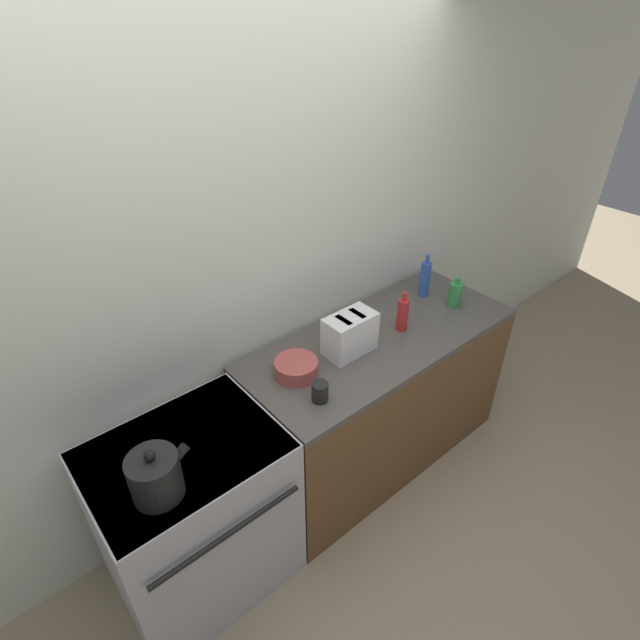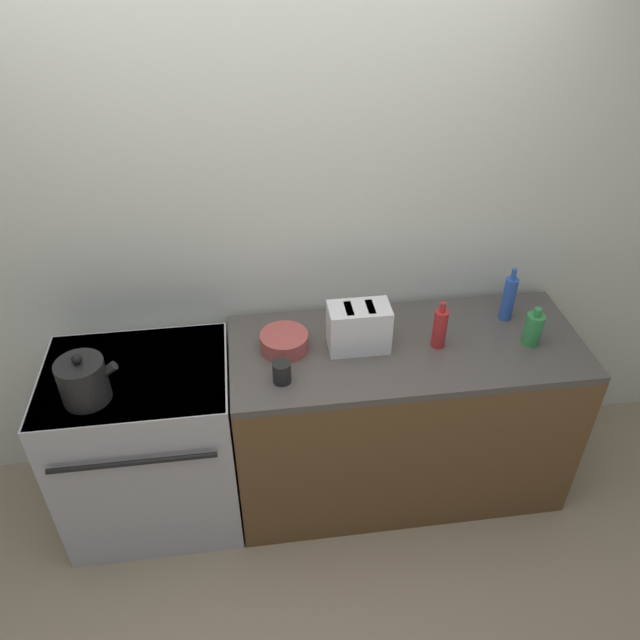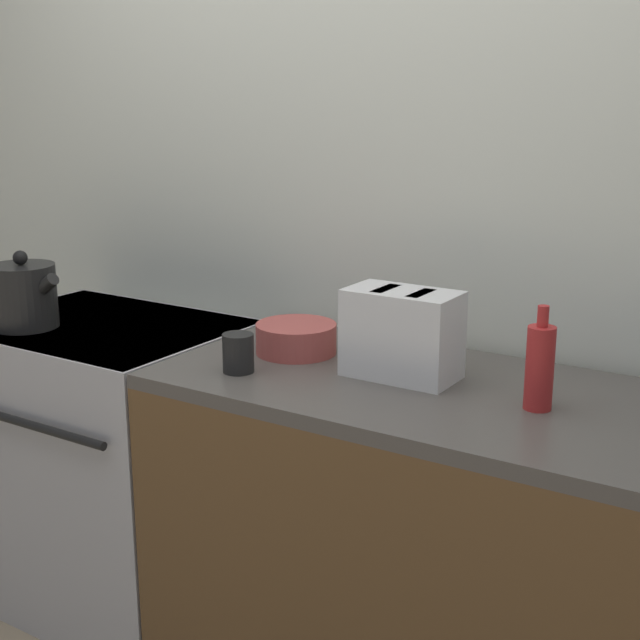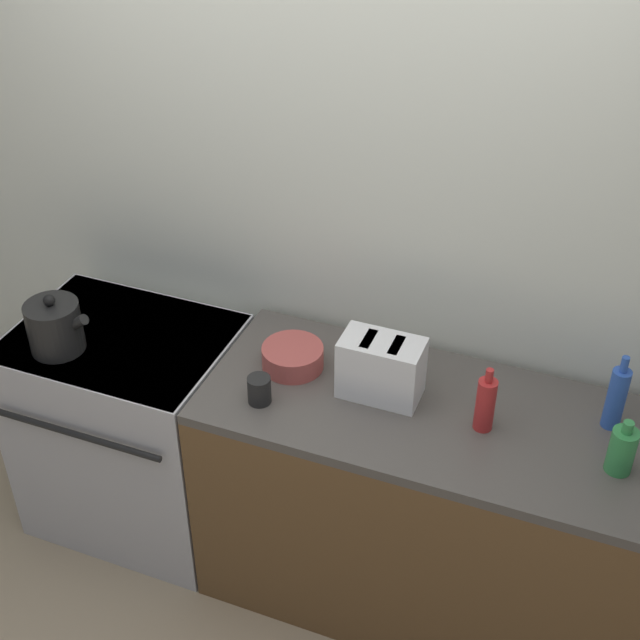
# 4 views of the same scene
# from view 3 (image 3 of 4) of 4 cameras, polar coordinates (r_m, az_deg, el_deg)

# --- Properties ---
(wall_back) EXTENTS (8.00, 0.05, 2.60)m
(wall_back) POSITION_cam_3_polar(r_m,az_deg,el_deg) (2.57, 2.29, 8.37)
(wall_back) COLOR silver
(wall_back) RESTS_ON ground_plane
(stove) EXTENTS (0.79, 0.65, 0.90)m
(stove) POSITION_cam_3_polar(r_m,az_deg,el_deg) (2.87, -13.36, -8.77)
(stove) COLOR #B7B7BC
(stove) RESTS_ON ground_plane
(counter_block) EXTENTS (1.60, 0.66, 0.90)m
(counter_block) POSITION_cam_3_polar(r_m,az_deg,el_deg) (2.27, 9.88, -15.55)
(counter_block) COLOR brown
(counter_block) RESTS_ON ground_plane
(kettle) EXTENTS (0.24, 0.19, 0.23)m
(kettle) POSITION_cam_3_polar(r_m,az_deg,el_deg) (2.73, -18.42, 1.50)
(kettle) COLOR black
(kettle) RESTS_ON stove
(toaster) EXTENTS (0.27, 0.15, 0.21)m
(toaster) POSITION_cam_3_polar(r_m,az_deg,el_deg) (2.15, 5.27, -0.88)
(toaster) COLOR white
(toaster) RESTS_ON counter_block
(bottle_red) EXTENTS (0.06, 0.06, 0.23)m
(bottle_red) POSITION_cam_3_polar(r_m,az_deg,el_deg) (1.99, 13.89, -2.89)
(bottle_red) COLOR #B72828
(bottle_red) RESTS_ON counter_block
(cup_black) EXTENTS (0.08, 0.08, 0.10)m
(cup_black) POSITION_cam_3_polar(r_m,az_deg,el_deg) (2.20, -5.26, -2.12)
(cup_black) COLOR black
(cup_black) RESTS_ON counter_block
(bowl) EXTENTS (0.21, 0.21, 0.08)m
(bowl) POSITION_cam_3_polar(r_m,az_deg,el_deg) (2.36, -1.54, -1.18)
(bowl) COLOR #B24C47
(bowl) RESTS_ON counter_block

